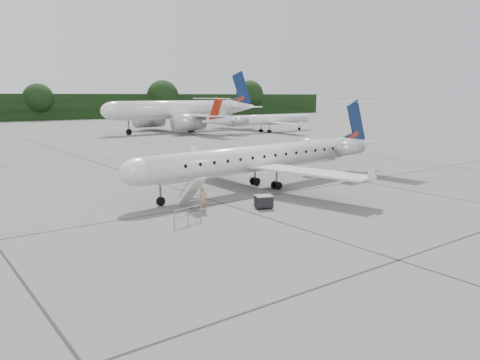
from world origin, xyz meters
TOP-DOWN VIEW (x-y plane):
  - ground at (0.00, 0.00)m, footprint 320.00×320.00m
  - main_regional_jet at (-0.06, 7.75)m, footprint 28.87×21.97m
  - airstair at (-7.85, 4.98)m, footprint 1.03×2.15m
  - passenger at (-7.74, 3.79)m, footprint 0.65×0.47m
  - safety_railing at (-10.06, 1.72)m, footprint 2.15×0.64m
  - baggage_cart at (-3.98, 2.12)m, footprint 1.32×1.19m
  - bg_narrowbody at (24.15, 64.51)m, footprint 38.13×29.18m
  - bg_regional_right at (38.90, 52.63)m, footprint 27.95×20.70m

SIDE VIEW (x-z plane):
  - ground at x=0.00m, z-range 0.00..0.00m
  - baggage_cart at x=-3.98m, z-range 0.00..0.95m
  - safety_railing at x=-10.06m, z-range 0.00..1.00m
  - passenger at x=-7.74m, z-range 0.00..1.67m
  - airstair at x=-7.85m, z-range 0.00..2.19m
  - main_regional_jet at x=-0.06m, z-range 0.00..6.98m
  - bg_regional_right at x=38.90m, z-range 0.00..7.11m
  - bg_narrowbody at x=24.15m, z-range 0.00..12.83m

